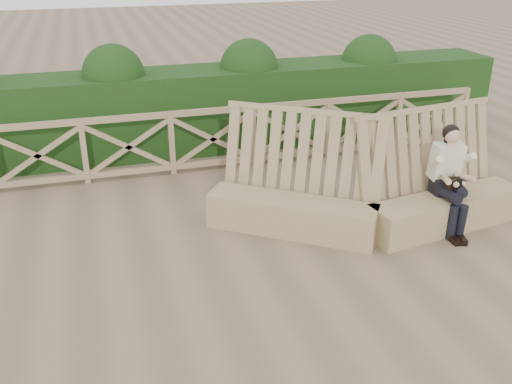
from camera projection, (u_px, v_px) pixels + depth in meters
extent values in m
plane|color=brown|center=(277.00, 270.00, 6.99)|extent=(60.00, 60.00, 0.00)
cube|color=olive|center=(292.00, 215.00, 7.82)|extent=(2.17, 1.77, 0.49)
cube|color=olive|center=(298.00, 170.00, 7.82)|extent=(2.14, 1.73, 1.60)
cube|color=olive|center=(445.00, 212.00, 7.93)|extent=(2.37, 0.85, 0.49)
cube|color=olive|center=(437.00, 167.00, 7.91)|extent=(2.36, 0.81, 1.60)
cube|color=black|center=(445.00, 185.00, 7.88)|extent=(0.38, 0.28, 0.22)
cube|color=beige|center=(446.00, 161.00, 7.78)|extent=(0.42, 0.31, 0.53)
sphere|color=tan|center=(452.00, 135.00, 7.58)|extent=(0.22, 0.22, 0.21)
sphere|color=black|center=(451.00, 133.00, 7.60)|extent=(0.24, 0.24, 0.23)
cylinder|color=black|center=(447.00, 194.00, 7.68)|extent=(0.17, 0.47, 0.15)
cylinder|color=black|center=(458.00, 187.00, 7.70)|extent=(0.17, 0.48, 0.17)
cylinder|color=black|center=(452.00, 223.00, 7.61)|extent=(0.13, 0.13, 0.49)
cylinder|color=black|center=(461.00, 223.00, 7.62)|extent=(0.13, 0.13, 0.49)
cube|color=black|center=(454.00, 240.00, 7.62)|extent=(0.10, 0.25, 0.08)
cube|color=black|center=(461.00, 239.00, 7.62)|extent=(0.10, 0.25, 0.08)
cube|color=black|center=(455.00, 184.00, 7.68)|extent=(0.25, 0.15, 0.16)
cube|color=black|center=(461.00, 184.00, 7.51)|extent=(0.07, 0.09, 0.12)
cube|color=#7D6649|center=(212.00, 111.00, 9.62)|extent=(10.10, 0.07, 0.10)
cube|color=#7D6649|center=(213.00, 162.00, 10.00)|extent=(10.10, 0.07, 0.10)
cube|color=black|center=(198.00, 109.00, 10.79)|extent=(12.00, 1.20, 1.50)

